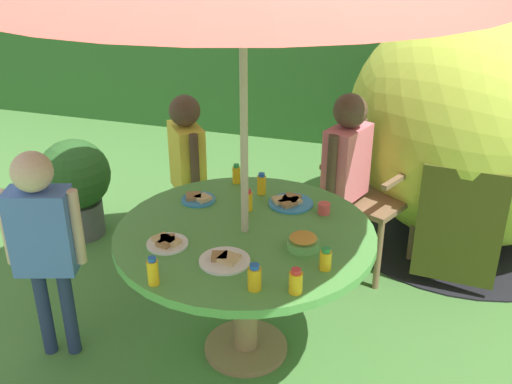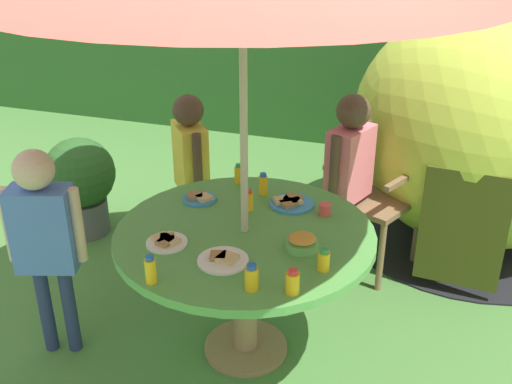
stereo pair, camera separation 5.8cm
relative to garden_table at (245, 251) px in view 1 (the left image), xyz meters
name	(u,v)px [view 1 (the left image)]	position (x,y,z in m)	size (l,w,h in m)	color
ground_plane	(246,351)	(0.00, 0.00, -0.62)	(10.00, 10.00, 0.02)	#477A38
hedge_backdrop	(354,52)	(0.00, 3.47, 0.23)	(9.00, 0.70, 1.69)	#285623
garden_table	(245,251)	(0.00, 0.00, 0.00)	(1.27, 1.27, 0.73)	#93704C
wooden_chair	(379,178)	(0.52, 1.15, -0.04)	(0.63, 0.62, 1.03)	brown
dome_tent	(478,125)	(1.10, 1.70, 0.20)	(1.92, 1.92, 1.64)	#B2C63F
potted_plant	(75,183)	(-1.52, 0.85, -0.21)	(0.50, 0.50, 0.71)	#595960
child_in_pink_shirt	(347,163)	(0.34, 0.92, 0.14)	(0.27, 0.38, 1.18)	brown
child_in_yellow_shirt	(187,159)	(-0.63, 0.78, 0.11)	(0.31, 0.33, 1.13)	#3F3F47
child_in_blue_shirt	(42,232)	(-0.93, -0.29, 0.12)	(0.38, 0.24, 1.14)	navy
snack_bowl	(303,242)	(0.30, -0.08, 0.15)	(0.15, 0.15, 0.07)	#66B259
plate_near_right	(290,202)	(0.14, 0.34, 0.13)	(0.23, 0.23, 0.03)	#338CD8
plate_center_back	(167,242)	(-0.31, -0.23, 0.13)	(0.19, 0.19, 0.03)	white
plate_far_left	(198,199)	(-0.34, 0.24, 0.13)	(0.18, 0.18, 0.03)	#338CD8
plate_front_edge	(224,260)	(0.00, -0.29, 0.12)	(0.23, 0.23, 0.03)	white
juice_bottle_near_left	(236,174)	(-0.22, 0.51, 0.17)	(0.04, 0.04, 0.11)	yellow
juice_bottle_far_right	(296,282)	(0.35, -0.42, 0.17)	(0.06, 0.06, 0.11)	yellow
juice_bottle_center_front	(254,278)	(0.19, -0.45, 0.17)	(0.06, 0.06, 0.12)	yellow
juice_bottle_mid_left	(326,259)	(0.44, -0.22, 0.16)	(0.05, 0.05, 0.10)	yellow
juice_bottle_mid_right	(248,201)	(-0.05, 0.21, 0.17)	(0.05, 0.05, 0.11)	yellow
juice_bottle_back_edge	(153,272)	(-0.22, -0.54, 0.17)	(0.05, 0.05, 0.13)	yellow
juice_bottle_spot_a	(262,184)	(-0.04, 0.42, 0.17)	(0.05, 0.05, 0.12)	yellow
cup_near	(324,208)	(0.33, 0.29, 0.14)	(0.06, 0.06, 0.06)	#E04C47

